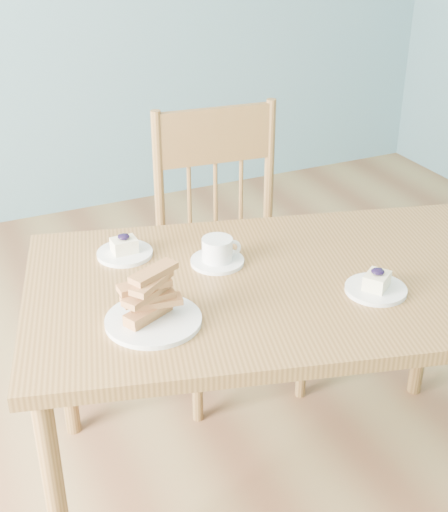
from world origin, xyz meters
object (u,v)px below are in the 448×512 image
(dining_chair, at_px, (229,252))
(cheesecake_plate_near, at_px, (376,286))
(dining_table, at_px, (279,302))
(coffee_cup, at_px, (218,253))
(biscotti_plate, at_px, (153,306))
(cheesecake_plate_far, at_px, (125,250))

(dining_chair, relative_size, cheesecake_plate_near, 6.22)
(dining_table, relative_size, cheesecake_plate_near, 9.37)
(cheesecake_plate_near, bearing_deg, coffee_cup, 134.59)
(dining_chair, bearing_deg, dining_table, -95.90)
(dining_chair, xyz_separation_m, cheesecake_plate_near, (0.08, -0.74, 0.24))
(dining_chair, distance_m, cheesecake_plate_near, 0.78)
(biscotti_plate, bearing_deg, dining_chair, 51.41)
(dining_table, xyz_separation_m, cheesecake_plate_near, (0.20, -0.17, 0.09))
(cheesecake_plate_near, bearing_deg, biscotti_plate, 169.72)
(dining_table, bearing_deg, coffee_cup, 141.64)
(coffee_cup, bearing_deg, biscotti_plate, -128.18)
(dining_chair, relative_size, coffee_cup, 6.66)
(dining_table, xyz_separation_m, dining_chair, (0.12, 0.57, -0.15))
(dining_chair, xyz_separation_m, biscotti_plate, (-0.51, -0.63, 0.27))
(dining_chair, distance_m, cheesecake_plate_far, 0.58)
(cheesecake_plate_near, bearing_deg, cheesecake_plate_far, 138.77)
(dining_table, distance_m, cheesecake_plate_near, 0.28)
(cheesecake_plate_far, distance_m, biscotti_plate, 0.37)
(cheesecake_plate_near, distance_m, biscotti_plate, 0.60)
(dining_chair, distance_m, coffee_cup, 0.54)
(cheesecake_plate_far, bearing_deg, coffee_cup, -34.38)
(dining_table, bearing_deg, dining_chair, 93.35)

